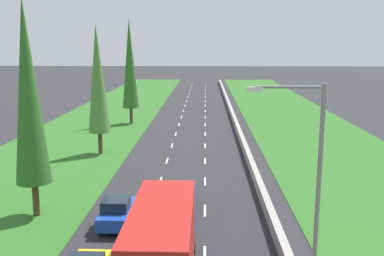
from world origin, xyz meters
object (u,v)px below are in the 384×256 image
at_px(street_light_mast, 311,173).
at_px(blue_hatchback_left_lane, 117,212).
at_px(poplar_tree_third, 98,79).
at_px(poplar_tree_fourth, 130,64).
at_px(red_box_truck_centre_lane, 164,245).
at_px(poplar_tree_second, 28,93).
at_px(maroon_sedan_centre_lane, 180,199).

bearing_deg(street_light_mast, blue_hatchback_left_lane, 146.42).
distance_m(poplar_tree_third, poplar_tree_fourth, 16.20).
height_order(poplar_tree_fourth, street_light_mast, poplar_tree_fourth).
relative_size(red_box_truck_centre_lane, street_light_mast, 1.04).
relative_size(poplar_tree_second, street_light_mast, 1.48).
relative_size(red_box_truck_centre_lane, poplar_tree_second, 0.71).
distance_m(red_box_truck_centre_lane, poplar_tree_second, 13.20).
height_order(red_box_truck_centre_lane, blue_hatchback_left_lane, red_box_truck_centre_lane).
relative_size(blue_hatchback_left_lane, poplar_tree_third, 0.31).
bearing_deg(poplar_tree_second, poplar_tree_fourth, 88.96).
distance_m(maroon_sedan_centre_lane, poplar_tree_third, 17.93).
height_order(poplar_tree_second, poplar_tree_third, poplar_tree_second).
bearing_deg(poplar_tree_third, poplar_tree_second, -91.12).
xyz_separation_m(red_box_truck_centre_lane, poplar_tree_third, (-8.46, 23.66, 5.08)).
xyz_separation_m(blue_hatchback_left_lane, poplar_tree_third, (-5.01, 16.73, 6.43)).
xyz_separation_m(poplar_tree_fourth, street_light_mast, (14.34, -39.29, -2.71)).
relative_size(maroon_sedan_centre_lane, poplar_tree_second, 0.34).
distance_m(red_box_truck_centre_lane, poplar_tree_fourth, 41.08).
distance_m(maroon_sedan_centre_lane, poplar_tree_second, 11.29).
relative_size(red_box_truck_centre_lane, poplar_tree_third, 0.76).
distance_m(maroon_sedan_centre_lane, blue_hatchback_left_lane, 4.28).
relative_size(red_box_truck_centre_lane, poplar_tree_fourth, 0.68).
bearing_deg(poplar_tree_fourth, poplar_tree_second, -91.04).
bearing_deg(maroon_sedan_centre_lane, blue_hatchback_left_lane, -146.39).
bearing_deg(blue_hatchback_left_lane, poplar_tree_fourth, 98.19).
relative_size(maroon_sedan_centre_lane, poplar_tree_fourth, 0.33).
distance_m(blue_hatchback_left_lane, street_light_mast, 12.34).
bearing_deg(maroon_sedan_centre_lane, poplar_tree_fourth, 105.21).
xyz_separation_m(poplar_tree_second, street_light_mast, (14.91, -7.63, -2.47)).
bearing_deg(street_light_mast, maroon_sedan_centre_lane, 124.60).
distance_m(poplar_tree_second, street_light_mast, 16.94).
relative_size(poplar_tree_second, poplar_tree_fourth, 0.97).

